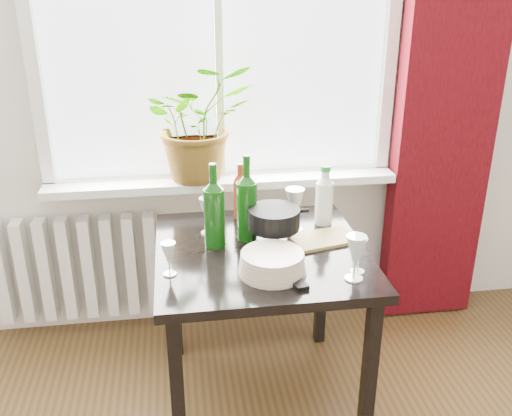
{
  "coord_description": "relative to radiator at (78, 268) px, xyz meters",
  "views": [
    {
      "loc": [
        -0.22,
        -0.5,
        1.79
      ],
      "look_at": [
        0.08,
        1.55,
        0.92
      ],
      "focal_mm": 40.0,
      "sensor_mm": 36.0,
      "label": 1
    }
  ],
  "objects": [
    {
      "name": "window",
      "position": [
        0.75,
        0.04,
        1.22
      ],
      "size": [
        1.72,
        0.08,
        1.62
      ],
      "color": "white",
      "rests_on": "ground"
    },
    {
      "name": "windowsill",
      "position": [
        0.75,
        -0.03,
        0.44
      ],
      "size": [
        1.72,
        0.2,
        0.04
      ],
      "color": "white",
      "rests_on": "ground"
    },
    {
      "name": "curtain",
      "position": [
        1.87,
        -0.06,
        0.92
      ],
      "size": [
        0.5,
        0.12,
        2.56
      ],
      "color": "#360409",
      "rests_on": "ground"
    },
    {
      "name": "radiator",
      "position": [
        0.0,
        0.0,
        0.0
      ],
      "size": [
        0.8,
        0.1,
        0.55
      ],
      "color": "white",
      "rests_on": "ground"
    },
    {
      "name": "table",
      "position": [
        0.85,
        -0.63,
        0.27
      ],
      "size": [
        0.85,
        0.85,
        0.74
      ],
      "color": "black",
      "rests_on": "ground"
    },
    {
      "name": "potted_plant",
      "position": [
        0.64,
        -0.02,
        0.75
      ],
      "size": [
        0.59,
        0.54,
        0.56
      ],
      "primitive_type": "imported",
      "rotation": [
        0.0,
        0.0,
        0.23
      ],
      "color": "#44771F",
      "rests_on": "windowsill"
    },
    {
      "name": "wine_bottle_left",
      "position": [
        0.67,
        -0.57,
        0.54
      ],
      "size": [
        0.11,
        0.11,
        0.36
      ],
      "primitive_type": null,
      "rotation": [
        0.0,
        0.0,
        0.41
      ],
      "color": "#0D3C0B",
      "rests_on": "table"
    },
    {
      "name": "wine_bottle_right",
      "position": [
        0.81,
        -0.52,
        0.55
      ],
      "size": [
        0.1,
        0.1,
        0.37
      ],
      "primitive_type": null,
      "rotation": [
        0.0,
        0.0,
        0.18
      ],
      "color": "#0E420C",
      "rests_on": "table"
    },
    {
      "name": "bottle_amber",
      "position": [
        0.81,
        -0.29,
        0.49
      ],
      "size": [
        0.07,
        0.07,
        0.26
      ],
      "primitive_type": null,
      "rotation": [
        0.0,
        0.0,
        -0.06
      ],
      "color": "maroon",
      "rests_on": "table"
    },
    {
      "name": "cleaning_bottle",
      "position": [
        1.17,
        -0.41,
        0.5
      ],
      "size": [
        0.1,
        0.1,
        0.27
      ],
      "primitive_type": null,
      "rotation": [
        0.0,
        0.0,
        -0.3
      ],
      "color": "white",
      "rests_on": "table"
    },
    {
      "name": "wineglass_front_right",
      "position": [
        1.15,
        -0.92,
        0.45
      ],
      "size": [
        0.09,
        0.09,
        0.18
      ],
      "primitive_type": null,
      "rotation": [
        0.0,
        0.0,
        0.2
      ],
      "color": "white",
      "rests_on": "table"
    },
    {
      "name": "wineglass_far_right",
      "position": [
        1.18,
        -0.87,
        0.43
      ],
      "size": [
        0.08,
        0.08,
        0.14
      ],
      "primitive_type": null,
      "rotation": [
        0.0,
        0.0,
        0.29
      ],
      "color": "silver",
      "rests_on": "table"
    },
    {
      "name": "wineglass_back_center",
      "position": [
        1.02,
        -0.47,
        0.46
      ],
      "size": [
        0.09,
        0.09,
        0.2
      ],
      "primitive_type": null,
      "rotation": [
        0.0,
        0.0,
        -0.08
      ],
      "color": "silver",
      "rests_on": "table"
    },
    {
      "name": "wineglass_back_left",
      "position": [
        0.65,
        -0.45,
        0.44
      ],
      "size": [
        0.09,
        0.09,
        0.17
      ],
      "primitive_type": null,
      "rotation": [
        0.0,
        0.0,
        0.38
      ],
      "color": "silver",
      "rests_on": "table"
    },
    {
      "name": "wineglass_front_left",
      "position": [
        0.48,
        -0.79,
        0.43
      ],
      "size": [
        0.06,
        0.06,
        0.13
      ],
      "primitive_type": null,
      "rotation": [
        0.0,
        0.0,
        -0.16
      ],
      "color": "white",
      "rests_on": "table"
    },
    {
      "name": "plate_stack",
      "position": [
        0.86,
        -0.83,
        0.4
      ],
      "size": [
        0.27,
        0.27,
        0.08
      ],
      "primitive_type": "cylinder",
      "rotation": [
        0.0,
        0.0,
        -0.07
      ],
      "color": "beige",
      "rests_on": "table"
    },
    {
      "name": "fondue_pot",
      "position": [
        0.91,
        -0.6,
        0.44
      ],
      "size": [
        0.27,
        0.24,
        0.16
      ],
      "primitive_type": null,
      "rotation": [
        0.0,
        0.0,
        -0.12
      ],
      "color": "black",
      "rests_on": "table"
    },
    {
      "name": "tv_remote",
      "position": [
        0.93,
        -0.9,
        0.37
      ],
      "size": [
        0.08,
        0.17,
        0.02
      ],
      "primitive_type": "cube",
      "rotation": [
        0.0,
        0.0,
        0.24
      ],
      "color": "black",
      "rests_on": "table"
    },
    {
      "name": "cutting_board",
      "position": [
        1.12,
        -0.59,
        0.37
      ],
      "size": [
        0.29,
        0.22,
        0.01
      ],
      "primitive_type": "cube",
      "rotation": [
        0.0,
        0.0,
        0.24
      ],
      "color": "olive",
      "rests_on": "table"
    }
  ]
}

